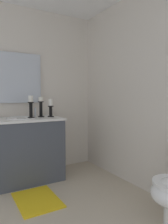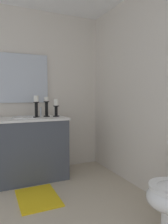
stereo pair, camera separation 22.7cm
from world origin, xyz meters
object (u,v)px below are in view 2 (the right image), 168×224
at_px(candle_holder_mid, 36,106).
at_px(bath_mat, 38,198).
at_px(vanity_cabinet, 28,148).
at_px(candle_holder_short, 47,106).
at_px(sink_basin, 27,120).
at_px(candle_holder_tall, 56,107).
at_px(mirror, 23,78).

height_order(candle_holder_mid, bath_mat, candle_holder_mid).
height_order(vanity_cabinet, bath_mat, vanity_cabinet).
distance_m(vanity_cabinet, candle_holder_mid, 0.61).
bearing_deg(candle_holder_short, candle_holder_mid, -70.94).
bearing_deg(sink_basin, candle_holder_short, 99.47).
xyz_separation_m(vanity_cabinet, candle_holder_tall, (-0.00, 0.42, 0.56)).
relative_size(sink_basin, mirror, 0.55).
bearing_deg(vanity_cabinet, mirror, 179.99).
bearing_deg(candle_holder_tall, candle_holder_short, -109.41).
xyz_separation_m(candle_holder_tall, candle_holder_mid, (0.01, -0.29, 0.03)).
bearing_deg(candle_holder_mid, vanity_cabinet, -93.28).
bearing_deg(candle_holder_tall, sink_basin, -89.72).
distance_m(sink_basin, bath_mat, 1.03).
height_order(candle_holder_tall, candle_holder_mid, candle_holder_mid).
height_order(vanity_cabinet, mirror, mirror).
bearing_deg(candle_holder_mid, candle_holder_tall, 91.86).
xyz_separation_m(vanity_cabinet, bath_mat, (0.62, 0.00, -0.42)).
height_order(mirror, candle_holder_tall, mirror).
bearing_deg(bath_mat, vanity_cabinet, -180.00).
relative_size(candle_holder_tall, candle_holder_short, 0.89).
bearing_deg(sink_basin, bath_mat, -0.09).
bearing_deg(candle_holder_mid, sink_basin, -93.31).
relative_size(vanity_cabinet, mirror, 1.47).
height_order(sink_basin, bath_mat, sink_basin).
bearing_deg(bath_mat, candle_holder_mid, 168.30).
height_order(sink_basin, candle_holder_tall, candle_holder_tall).
height_order(candle_holder_tall, candle_holder_short, candle_holder_short).
height_order(mirror, candle_holder_short, mirror).
bearing_deg(bath_mat, sink_basin, 179.91).
bearing_deg(candle_holder_tall, mirror, -123.67).
distance_m(mirror, candle_holder_mid, 0.51).
relative_size(sink_basin, candle_holder_tall, 1.58).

